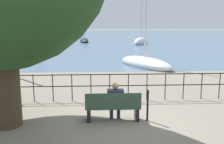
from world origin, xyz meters
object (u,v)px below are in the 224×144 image
park_bench (113,107)px  closed_umbrella (148,103)px  seated_person_left (115,99)px  sailboat_0 (141,42)px  harbor_lighthouse (36,10)px  sailboat_1 (145,63)px  sailboat_3 (84,41)px

park_bench → closed_umbrella: size_ratio=1.66×
park_bench → closed_umbrella: 1.05m
closed_umbrella → seated_person_left: bearing=174.4°
seated_person_left → sailboat_0: bearing=79.2°
park_bench → closed_umbrella: (1.04, -0.02, 0.13)m
sailboat_0 → harbor_lighthouse: bearing=139.9°
park_bench → sailboat_1: 11.10m
sailboat_0 → sailboat_3: bearing=166.9°
sailboat_1 → sailboat_3: size_ratio=0.80×
park_bench → sailboat_3: sailboat_3 is taller
sailboat_0 → sailboat_3: (-10.13, 7.74, -0.12)m
closed_umbrella → sailboat_3: bearing=95.7°
park_bench → seated_person_left: size_ratio=1.40×
sailboat_0 → sailboat_3: sailboat_0 is taller
park_bench → sailboat_0: bearing=79.1°
sailboat_3 → harbor_lighthouse: harbor_lighthouse is taller
park_bench → harbor_lighthouse: (-27.83, 107.90, 10.34)m
sailboat_3 → park_bench: bearing=-91.5°
seated_person_left → sailboat_3: sailboat_3 is taller
seated_person_left → closed_umbrella: size_ratio=1.18×
park_bench → harbor_lighthouse: size_ratio=0.07×
sailboat_1 → harbor_lighthouse: size_ratio=0.30×
closed_umbrella → sailboat_1: 10.89m
seated_person_left → sailboat_1: sailboat_1 is taller
sailboat_1 → park_bench: bearing=-130.2°
sailboat_3 → closed_umbrella: bearing=-90.1°
closed_umbrella → sailboat_1: bearing=80.0°
sailboat_0 → harbor_lighthouse: size_ratio=0.42×
park_bench → sailboat_1: (2.93, 10.70, -0.18)m
sailboat_3 → harbor_lighthouse: 69.90m
sailboat_0 → harbor_lighthouse: harbor_lighthouse is taller
sailboat_1 → sailboat_3: sailboat_3 is taller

